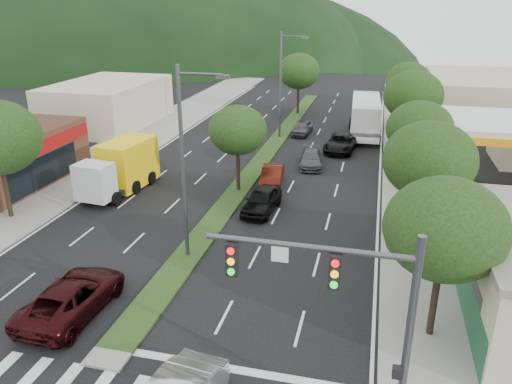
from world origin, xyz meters
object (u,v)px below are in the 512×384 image
(traffic_signal, at_px, (355,305))
(car_queue_a, at_px, (262,200))
(tree_r_a, at_px, (445,229))
(motorhome, at_px, (365,116))
(car_queue_e, at_px, (302,127))
(tree_r_e, at_px, (408,81))
(streetlight_mid, at_px, (283,80))
(suv_maroon, at_px, (72,297))
(box_truck, at_px, (122,168))
(streetlight_near, at_px, (186,156))
(car_queue_b, at_px, (311,159))
(tree_med_far, at_px, (299,71))
(car_queue_d, at_px, (341,143))
(tree_r_b, at_px, (429,160))
(tree_med_near, at_px, (238,130))
(tree_r_d, at_px, (413,96))
(car_queue_c, at_px, (272,176))
(tree_r_c, at_px, (420,129))

(traffic_signal, relative_size, car_queue_a, 1.57)
(tree_r_a, bearing_deg, motorhome, 97.06)
(car_queue_e, bearing_deg, car_queue_a, -85.07)
(tree_r_e, distance_m, streetlight_mid, 13.73)
(suv_maroon, relative_size, box_truck, 0.79)
(streetlight_near, height_order, box_truck, streetlight_near)
(car_queue_b, xyz_separation_m, motorhome, (3.84, 10.94, 1.31))
(suv_maroon, bearing_deg, streetlight_near, -116.30)
(tree_med_far, relative_size, car_queue_e, 1.69)
(suv_maroon, bearing_deg, car_queue_d, -106.80)
(tree_r_b, relative_size, tree_med_near, 1.15)
(tree_r_b, height_order, car_queue_a, tree_r_b)
(tree_r_a, height_order, tree_r_d, tree_r_d)
(suv_maroon, height_order, car_queue_e, suv_maroon)
(tree_med_near, distance_m, box_truck, 8.69)
(tree_med_near, relative_size, box_truck, 0.84)
(car_queue_c, bearing_deg, tree_r_b, -43.63)
(tree_med_far, bearing_deg, tree_med_near, -90.00)
(car_queue_d, bearing_deg, car_queue_e, 136.87)
(car_queue_a, distance_m, box_truck, 10.59)
(suv_maroon, distance_m, box_truck, 15.07)
(car_queue_d, relative_size, car_queue_e, 1.30)
(traffic_signal, bearing_deg, car_queue_e, 101.01)
(tree_r_d, relative_size, car_queue_e, 1.75)
(tree_r_a, xyz_separation_m, car_queue_e, (-10.05, 30.82, -4.12))
(tree_r_a, height_order, streetlight_near, streetlight_near)
(car_queue_b, bearing_deg, motorhome, 62.97)
(tree_r_e, relative_size, suv_maroon, 1.18)
(tree_r_e, relative_size, car_queue_e, 1.64)
(tree_r_d, xyz_separation_m, car_queue_a, (-9.55, -15.18, -4.42))
(tree_med_far, bearing_deg, streetlight_near, -89.67)
(tree_r_e, bearing_deg, car_queue_a, -110.76)
(car_queue_c, distance_m, car_queue_d, 10.85)
(tree_med_far, distance_m, car_queue_e, 10.33)
(streetlight_near, xyz_separation_m, suv_maroon, (-3.17, -6.00, -4.79))
(tree_r_d, bearing_deg, tree_med_far, 130.60)
(tree_r_c, height_order, streetlight_near, streetlight_near)
(tree_r_e, relative_size, streetlight_near, 0.67)
(tree_r_b, relative_size, streetlight_near, 0.69)
(tree_r_b, relative_size, tree_r_d, 0.97)
(car_queue_a, relative_size, car_queue_d, 0.83)
(tree_r_c, relative_size, box_truck, 0.90)
(tree_r_d, xyz_separation_m, tree_med_far, (-12.00, 14.00, -0.17))
(tree_r_a, bearing_deg, tree_r_b, 90.00)
(tree_r_e, bearing_deg, box_truck, -130.03)
(car_queue_a, height_order, car_queue_b, car_queue_a)
(tree_r_c, bearing_deg, tree_r_a, -90.00)
(suv_maroon, bearing_deg, box_truck, -68.82)
(streetlight_mid, distance_m, car_queue_c, 14.18)
(streetlight_mid, bearing_deg, car_queue_a, -82.95)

